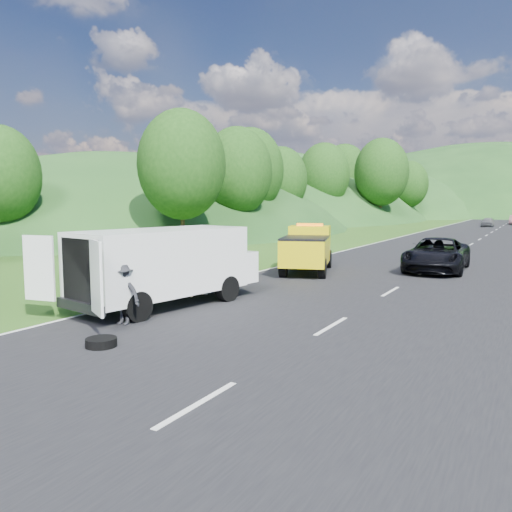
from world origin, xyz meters
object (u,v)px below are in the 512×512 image
Objects in this scene: tow_truck at (307,249)px; child at (189,298)px; worker at (123,325)px; spare_tire at (101,347)px; woman at (206,294)px; suitcase at (174,282)px; white_van at (166,263)px; passing_suv at (436,271)px.

tow_truck reaches higher than child.
tow_truck is at bearing 80.18° from worker.
tow_truck is 7.94× the size of spare_tire.
woman is at bearing -115.05° from tow_truck.
worker is at bearing -65.70° from suitcase.
tow_truck is 3.33× the size of worker.
worker is 5.39m from suitcase.
white_van is at bearing -112.31° from tow_truck.
suitcase is 0.87× the size of spare_tire.
tow_truck is 13.78m from spare_tire.
woman is 2.86× the size of suitcase.
worker reaches higher than passing_suv.
worker is 16.29m from passing_suv.
spare_tire is (1.11, -1.81, 0.00)m from worker.
white_van is 10.36× the size of spare_tire.
child is at bearing 153.65° from woman.
worker is at bearing -112.16° from passing_suv.
worker is 2.38× the size of spare_tire.
woman is 12.14m from passing_suv.
white_van is at bearing -62.82° from child.
white_van is (-0.73, -9.38, 0.29)m from tow_truck.
suitcase reaches higher than spare_tire.
woman is at bearing 89.27° from worker.
spare_tire is at bearing -63.67° from suitcase.
tow_truck is 9.41m from white_van.
worker is (0.55, -2.52, -1.41)m from white_van.
worker reaches higher than spare_tire.
suitcase is at bearing 116.33° from spare_tire.
child is 1.47× the size of spare_tire.
woman is at bearing 103.09° from white_van.
white_van reaches higher than spare_tire.
child is at bearing 92.71° from worker.
white_van is 4.84m from spare_tire.
suitcase is at bearing 164.26° from child.
suitcase is (-2.22, 4.91, 0.31)m from worker.
passing_suv is at bearing 15.27° from tow_truck.
suitcase is at bearing 134.22° from white_van.
white_van is at bearing 165.34° from woman.
tow_truck reaches higher than passing_suv.
worker is (0.71, -4.89, 0.00)m from woman.
white_van is 2.08m from child.
tow_truck is 5.40× the size of child.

